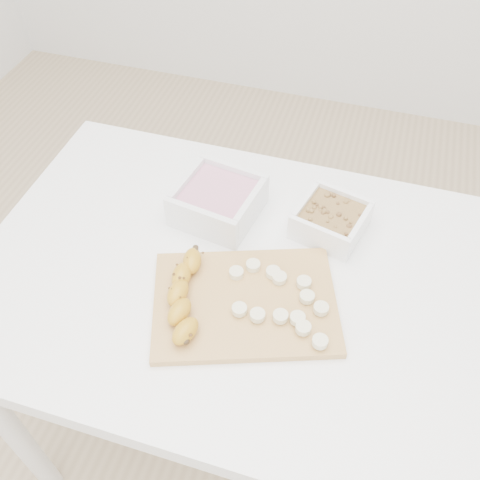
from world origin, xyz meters
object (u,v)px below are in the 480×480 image
(bowl_yogurt, at_px, (218,200))
(cutting_board, at_px, (245,303))
(banana, at_px, (185,296))
(table, at_px, (236,301))
(bowl_granola, at_px, (331,219))

(bowl_yogurt, xyz_separation_m, cutting_board, (0.12, -0.21, -0.03))
(banana, bearing_deg, bowl_yogurt, 89.94)
(cutting_board, distance_m, banana, 0.11)
(bowl_yogurt, relative_size, cutting_board, 0.55)
(table, relative_size, cutting_board, 3.07)
(table, relative_size, bowl_granola, 6.41)
(bowl_yogurt, distance_m, bowl_granola, 0.23)
(bowl_granola, relative_size, cutting_board, 0.48)
(table, relative_size, banana, 5.04)
(bowl_granola, bearing_deg, table, -133.13)
(bowl_yogurt, bearing_deg, banana, -85.55)
(cutting_board, bearing_deg, bowl_granola, 63.89)
(table, height_order, cutting_board, cutting_board)
(bowl_yogurt, distance_m, banana, 0.24)
(banana, bearing_deg, cutting_board, 14.28)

